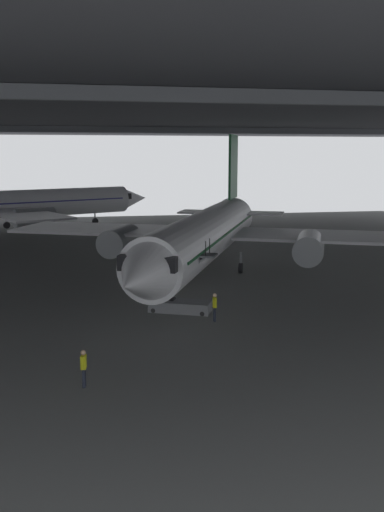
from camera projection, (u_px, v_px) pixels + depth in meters
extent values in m
plane|color=slate|center=(175.00, 297.00, 40.78)|extent=(110.00, 110.00, 0.00)
cube|color=#38383D|center=(149.00, 111.00, 51.64)|extent=(121.00, 99.00, 1.20)
cube|color=#4C4F54|center=(211.00, 96.00, 27.90)|extent=(115.50, 0.50, 0.70)
cube|color=#4C4F54|center=(133.00, 130.00, 67.76)|extent=(115.50, 0.50, 0.70)
cylinder|color=white|center=(204.00, 236.00, 46.16)|extent=(15.69, 28.30, 3.93)
cone|color=white|center=(139.00, 278.00, 30.44)|extent=(5.46, 5.89, 3.85)
cube|color=black|center=(153.00, 260.00, 32.73)|extent=(4.18, 3.89, 0.86)
cone|color=white|center=(236.00, 211.00, 61.82)|extent=(5.64, 7.11, 3.34)
cube|color=#19592D|center=(233.00, 167.00, 58.60)|extent=(1.99, 4.00, 6.43)
cube|color=white|center=(258.00, 213.00, 57.75)|extent=(5.88, 5.00, 0.16)
cube|color=white|center=(205.00, 212.00, 59.01)|extent=(5.88, 5.00, 0.16)
cube|color=white|center=(334.00, 236.00, 48.46)|extent=(17.92, 13.30, 0.24)
cylinder|color=#9EA3A8|center=(309.00, 248.00, 46.98)|extent=(4.33, 5.66, 2.44)
cube|color=white|center=(108.00, 229.00, 53.09)|extent=(17.92, 13.30, 0.24)
cylinder|color=#9EA3A8|center=(120.00, 241.00, 50.72)|extent=(4.33, 5.66, 2.44)
cube|color=#19592D|center=(204.00, 232.00, 46.11)|extent=(14.88, 26.38, 0.16)
cylinder|color=#9EA3A8|center=(172.00, 292.00, 37.16)|extent=(0.20, 0.20, 1.15)
cylinder|color=black|center=(172.00, 304.00, 37.30)|extent=(0.65, 0.94, 0.90)
cylinder|color=#9EA3A8|center=(241.00, 259.00, 48.72)|extent=(0.20, 0.20, 1.15)
cylinder|color=black|center=(241.00, 268.00, 48.86)|extent=(0.65, 0.94, 0.90)
cylinder|color=#9EA3A8|center=(182.00, 256.00, 49.89)|extent=(0.20, 0.20, 1.15)
cylinder|color=black|center=(182.00, 265.00, 50.03)|extent=(0.65, 0.94, 0.90)
cube|color=slate|center=(180.00, 306.00, 37.01)|extent=(4.20, 2.99, 0.70)
cube|color=slate|center=(180.00, 278.00, 36.68)|extent=(3.86, 2.69, 3.15)
cube|color=slate|center=(208.00, 255.00, 36.01)|extent=(1.54, 1.64, 0.12)
cylinder|color=black|center=(210.00, 246.00, 36.50)|extent=(0.06, 0.06, 1.00)
cylinder|color=black|center=(206.00, 249.00, 35.35)|extent=(0.06, 0.06, 1.00)
cylinder|color=black|center=(207.00, 308.00, 37.35)|extent=(0.32, 0.23, 0.30)
cylinder|color=black|center=(202.00, 314.00, 36.01)|extent=(0.32, 0.23, 0.30)
cylinder|color=black|center=(159.00, 305.00, 38.09)|extent=(0.32, 0.23, 0.30)
cylinder|color=black|center=(153.00, 311.00, 36.74)|extent=(0.32, 0.23, 0.30)
cylinder|color=#232838|center=(84.00, 377.00, 25.09)|extent=(0.14, 0.14, 0.84)
cylinder|color=#232838|center=(84.00, 379.00, 24.91)|extent=(0.14, 0.14, 0.84)
cube|color=yellow|center=(84.00, 362.00, 24.87)|extent=(0.28, 0.39, 0.60)
cylinder|color=yellow|center=(84.00, 359.00, 25.10)|extent=(0.09, 0.09, 0.57)
cylinder|color=yellow|center=(83.00, 363.00, 24.64)|extent=(0.09, 0.09, 0.57)
sphere|color=tan|center=(83.00, 353.00, 24.80)|extent=(0.23, 0.23, 0.23)
cylinder|color=#232838|center=(214.00, 314.00, 34.90)|extent=(0.14, 0.14, 0.88)
cylinder|color=#232838|center=(215.00, 315.00, 34.72)|extent=(0.14, 0.14, 0.88)
cube|color=yellow|center=(215.00, 302.00, 34.68)|extent=(0.25, 0.38, 0.62)
cylinder|color=yellow|center=(214.00, 301.00, 34.90)|extent=(0.09, 0.09, 0.59)
cylinder|color=yellow|center=(215.00, 303.00, 34.45)|extent=(0.09, 0.09, 0.59)
sphere|color=beige|center=(215.00, 295.00, 34.60)|extent=(0.24, 0.24, 0.24)
cylinder|color=white|center=(31.00, 203.00, 77.34)|extent=(26.92, 14.74, 3.73)
cone|color=white|center=(133.00, 198.00, 86.17)|extent=(5.58, 5.16, 3.66)
cube|color=black|center=(119.00, 196.00, 84.75)|extent=(3.68, 3.96, 0.82)
cube|color=white|center=(23.00, 214.00, 67.07)|extent=(12.55, 17.01, 0.24)
cylinder|color=#9EA3A8|center=(34.00, 217.00, 69.84)|extent=(5.37, 4.09, 2.31)
cube|color=navy|center=(31.00, 201.00, 77.29)|extent=(25.09, 13.98, 0.16)
cylinder|color=#9EA3A8|center=(95.00, 216.00, 83.01)|extent=(0.20, 0.20, 1.15)
cylinder|color=black|center=(95.00, 221.00, 83.15)|extent=(0.94, 0.64, 0.90)
cylinder|color=#9EA3A8|center=(6.00, 219.00, 78.18)|extent=(0.20, 0.20, 1.15)
cylinder|color=black|center=(7.00, 225.00, 78.32)|extent=(0.94, 0.64, 0.90)
cylinder|color=#9EA3A8|center=(18.00, 223.00, 74.21)|extent=(0.20, 0.20, 1.15)
cylinder|color=black|center=(19.00, 229.00, 74.35)|extent=(0.94, 0.64, 0.90)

